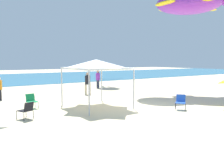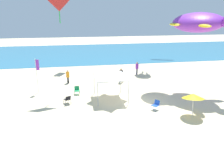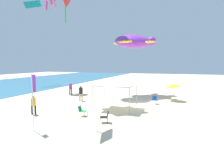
{
  "view_description": "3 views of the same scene",
  "coord_description": "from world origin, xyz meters",
  "px_view_note": "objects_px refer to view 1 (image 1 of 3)",
  "views": [
    {
      "loc": [
        -9.48,
        -9.62,
        2.71
      ],
      "look_at": [
        -1.67,
        1.58,
        1.35
      ],
      "focal_mm": 38.27,
      "sensor_mm": 36.0,
      "label": 1
    },
    {
      "loc": [
        -5.77,
        -17.63,
        8.03
      ],
      "look_at": [
        -2.32,
        1.8,
        1.58
      ],
      "focal_mm": 34.96,
      "sensor_mm": 36.0,
      "label": 2
    },
    {
      "loc": [
        -18.52,
        -3.35,
        4.22
      ],
      "look_at": [
        -3.9,
        1.91,
        2.5
      ],
      "focal_mm": 29.67,
      "sensor_mm": 36.0,
      "label": 3
    }
  ],
  "objects_px": {
    "canopy_tent": "(96,64)",
    "folding_chair_left_of_tent": "(26,109)",
    "folding_chair_facing_ocean": "(181,101)",
    "kite_turtle_purple": "(191,3)",
    "folding_chair_right_of_tent": "(31,100)",
    "person_far_stroller": "(88,81)",
    "person_kite_handler": "(98,78)"
  },
  "relations": [
    {
      "from": "canopy_tent",
      "to": "folding_chair_left_of_tent",
      "type": "relative_size",
      "value": 4.15
    },
    {
      "from": "folding_chair_right_of_tent",
      "to": "person_kite_handler",
      "type": "xyz_separation_m",
      "value": [
        8.25,
        6.27,
        0.54
      ]
    },
    {
      "from": "person_kite_handler",
      "to": "canopy_tent",
      "type": "bearing_deg",
      "value": -23.74
    },
    {
      "from": "person_far_stroller",
      "to": "folding_chair_facing_ocean",
      "type": "bearing_deg",
      "value": 120.74
    },
    {
      "from": "folding_chair_left_of_tent",
      "to": "person_kite_handler",
      "type": "bearing_deg",
      "value": -159.53
    },
    {
      "from": "folding_chair_facing_ocean",
      "to": "canopy_tent",
      "type": "bearing_deg",
      "value": -169.54
    },
    {
      "from": "canopy_tent",
      "to": "folding_chair_right_of_tent",
      "type": "relative_size",
      "value": 4.15
    },
    {
      "from": "canopy_tent",
      "to": "kite_turtle_purple",
      "type": "distance_m",
      "value": 9.99
    },
    {
      "from": "folding_chair_facing_ocean",
      "to": "person_far_stroller",
      "type": "height_order",
      "value": "person_far_stroller"
    },
    {
      "from": "folding_chair_right_of_tent",
      "to": "person_far_stroller",
      "type": "distance_m",
      "value": 6.19
    },
    {
      "from": "canopy_tent",
      "to": "folding_chair_facing_ocean",
      "type": "xyz_separation_m",
      "value": [
        3.47,
        -3.22,
        -2.0
      ]
    },
    {
      "from": "folding_chair_left_of_tent",
      "to": "kite_turtle_purple",
      "type": "bearing_deg",
      "value": 161.45
    },
    {
      "from": "canopy_tent",
      "to": "kite_turtle_purple",
      "type": "height_order",
      "value": "kite_turtle_purple"
    },
    {
      "from": "canopy_tent",
      "to": "folding_chair_facing_ocean",
      "type": "bearing_deg",
      "value": -42.85
    },
    {
      "from": "folding_chair_right_of_tent",
      "to": "person_kite_handler",
      "type": "distance_m",
      "value": 10.37
    },
    {
      "from": "folding_chair_left_of_tent",
      "to": "person_kite_handler",
      "type": "xyz_separation_m",
      "value": [
        9.17,
        8.69,
        0.54
      ]
    },
    {
      "from": "folding_chair_facing_ocean",
      "to": "folding_chair_left_of_tent",
      "type": "bearing_deg",
      "value": -145.64
    },
    {
      "from": "folding_chair_facing_ocean",
      "to": "person_kite_handler",
      "type": "distance_m",
      "value": 11.41
    },
    {
      "from": "folding_chair_right_of_tent",
      "to": "person_far_stroller",
      "type": "height_order",
      "value": "person_far_stroller"
    },
    {
      "from": "canopy_tent",
      "to": "folding_chair_left_of_tent",
      "type": "bearing_deg",
      "value": -171.52
    },
    {
      "from": "folding_chair_right_of_tent",
      "to": "kite_turtle_purple",
      "type": "relative_size",
      "value": 0.13
    },
    {
      "from": "folding_chair_left_of_tent",
      "to": "kite_turtle_purple",
      "type": "height_order",
      "value": "kite_turtle_purple"
    },
    {
      "from": "kite_turtle_purple",
      "to": "folding_chair_facing_ocean",
      "type": "bearing_deg",
      "value": -92.26
    },
    {
      "from": "folding_chair_facing_ocean",
      "to": "person_far_stroller",
      "type": "relative_size",
      "value": 0.46
    },
    {
      "from": "canopy_tent",
      "to": "folding_chair_facing_ocean",
      "type": "distance_m",
      "value": 5.14
    },
    {
      "from": "folding_chair_right_of_tent",
      "to": "person_kite_handler",
      "type": "relative_size",
      "value": 0.47
    },
    {
      "from": "person_kite_handler",
      "to": "folding_chair_right_of_tent",
      "type": "bearing_deg",
      "value": -44.48
    },
    {
      "from": "folding_chair_left_of_tent",
      "to": "person_far_stroller",
      "type": "relative_size",
      "value": 0.46
    },
    {
      "from": "canopy_tent",
      "to": "person_far_stroller",
      "type": "relative_size",
      "value": 1.91
    },
    {
      "from": "folding_chair_right_of_tent",
      "to": "folding_chair_left_of_tent",
      "type": "xyz_separation_m",
      "value": [
        -0.92,
        -2.42,
        0.0
      ]
    },
    {
      "from": "folding_chair_facing_ocean",
      "to": "folding_chair_right_of_tent",
      "type": "height_order",
      "value": "same"
    },
    {
      "from": "folding_chair_facing_ocean",
      "to": "kite_turtle_purple",
      "type": "relative_size",
      "value": 0.13
    }
  ]
}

